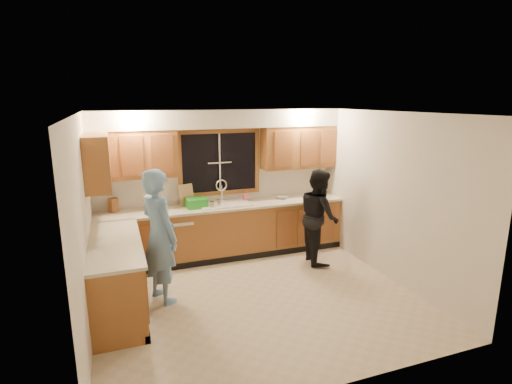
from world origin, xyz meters
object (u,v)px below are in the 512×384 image
sink (225,208)px  dishwasher (176,239)px  dish_crate (196,203)px  bowl (282,197)px  knife_block (113,205)px  stove (118,296)px  woman (319,216)px  man (159,236)px  soap_bottle (246,196)px

sink → dishwasher: size_ratio=1.05×
dish_crate → bowl: 1.56m
dishwasher → knife_block: 1.13m
dishwasher → stove: 2.04m
dishwasher → woman: woman is taller
dishwasher → woman: bearing=-18.0°
sink → bowl: sink is taller
sink → woman: 1.59m
dishwasher → man: 1.34m
man → soap_bottle: size_ratio=10.26×
woman → knife_block: bearing=83.1°
woman → bowl: 0.87m
knife_block → woman: bearing=-50.9°
man → dish_crate: man is taller
bowl → dishwasher: bearing=-178.1°
woman → knife_block: woman is taller
bowl → dish_crate: bearing=-178.5°
stove → knife_block: bearing=89.3°
dish_crate → woman: bearing=-21.9°
sink → dish_crate: bearing=178.8°
knife_block → bowl: size_ratio=1.14×
sink → dish_crate: sink is taller
dish_crate → bowl: size_ratio=1.68×
dishwasher → woman: size_ratio=0.52×
stove → bowl: bearing=33.1°
stove → knife_block: knife_block is taller
knife_block → dishwasher: bearing=-45.9°
sink → stove: 2.60m
woman → knife_block: size_ratio=6.96×
soap_bottle → stove: bearing=-138.5°
sink → woman: size_ratio=0.55×
dish_crate → man: bearing=-121.7°
man → bowl: 2.63m
man → bowl: (2.31, 1.25, 0.04)m
sink → dish_crate: size_ratio=2.60×
stove → soap_bottle: 3.01m
dish_crate → dishwasher: bearing=-176.1°
woman → knife_block: (-3.17, 0.91, 0.25)m
man → bowl: man is taller
dishwasher → man: bearing=-107.8°
sink → stove: (-1.80, -1.82, -0.41)m
dishwasher → man: (-0.38, -1.19, 0.50)m
bowl → woman: bearing=-68.1°
stove → man: man is taller
sink → man: man is taller
stove → dish_crate: bearing=54.3°
stove → soap_bottle: size_ratio=5.10×
dish_crate → knife_block: bearing=173.0°
bowl → knife_block: bearing=177.6°
soap_bottle → bowl: 0.67m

